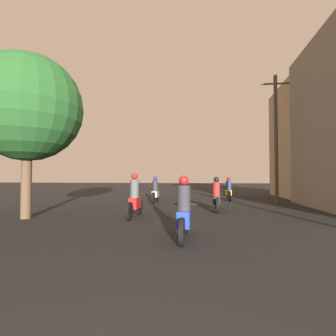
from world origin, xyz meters
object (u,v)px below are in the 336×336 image
at_px(motorcycle_silver, 155,192).
at_px(utility_pole_far, 276,136).
at_px(motorcycle_yellow, 229,191).
at_px(street_tree, 28,108).
at_px(building_right_far, 311,142).
at_px(motorcycle_black, 216,197).
at_px(motorcycle_red, 135,200).
at_px(motorcycle_blue, 184,213).

bearing_deg(motorcycle_silver, utility_pole_far, 11.64).
height_order(motorcycle_silver, motorcycle_yellow, motorcycle_silver).
bearing_deg(street_tree, building_right_far, 39.34).
distance_m(motorcycle_black, motorcycle_silver, 4.62).
bearing_deg(motorcycle_yellow, utility_pole_far, -30.98).
bearing_deg(building_right_far, motorcycle_red, -133.85).
xyz_separation_m(motorcycle_yellow, street_tree, (-7.98, -8.50, 3.44)).
relative_size(building_right_far, street_tree, 1.36).
bearing_deg(motorcycle_yellow, building_right_far, 30.50).
distance_m(motorcycle_black, street_tree, 8.34).
bearing_deg(building_right_far, street_tree, -140.66).
height_order(motorcycle_blue, street_tree, street_tree).
distance_m(motorcycle_black, utility_pole_far, 6.04).
bearing_deg(building_right_far, utility_pole_far, -127.60).
xyz_separation_m(motorcycle_blue, motorcycle_yellow, (2.08, 10.84, -0.03)).
distance_m(motorcycle_red, street_tree, 5.17).
height_order(motorcycle_silver, utility_pole_far, utility_pole_far).
bearing_deg(utility_pole_far, building_right_far, 52.40).
height_order(motorcycle_blue, building_right_far, building_right_far).
distance_m(motorcycle_black, motorcycle_yellow, 5.50).
xyz_separation_m(motorcycle_blue, motorcycle_black, (1.04, 5.45, -0.01)).
xyz_separation_m(motorcycle_black, motorcycle_yellow, (1.04, 5.40, -0.02)).
height_order(building_right_far, utility_pole_far, building_right_far).
bearing_deg(building_right_far, motorcycle_black, -130.46).
bearing_deg(motorcycle_black, motorcycle_yellow, 75.22).
distance_m(motorcycle_blue, utility_pole_far, 10.70).
distance_m(motorcycle_blue, building_right_far, 16.74).
distance_m(motorcycle_silver, utility_pole_far, 7.62).
bearing_deg(utility_pole_far, motorcycle_black, -133.96).
relative_size(motorcycle_red, motorcycle_silver, 1.10).
relative_size(motorcycle_blue, motorcycle_red, 0.91).
bearing_deg(utility_pole_far, motorcycle_yellow, 145.56).
height_order(motorcycle_silver, building_right_far, building_right_far).
bearing_deg(street_tree, motorcycle_silver, 60.17).
height_order(motorcycle_black, building_right_far, building_right_far).
relative_size(motorcycle_red, utility_pole_far, 0.29).
distance_m(motorcycle_silver, street_tree, 8.01).
height_order(motorcycle_red, motorcycle_silver, motorcycle_red).
height_order(motorcycle_yellow, building_right_far, building_right_far).
relative_size(motorcycle_red, motorcycle_yellow, 1.04).
xyz_separation_m(motorcycle_blue, street_tree, (-5.90, 2.34, 3.41)).
distance_m(motorcycle_blue, street_tree, 7.21).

